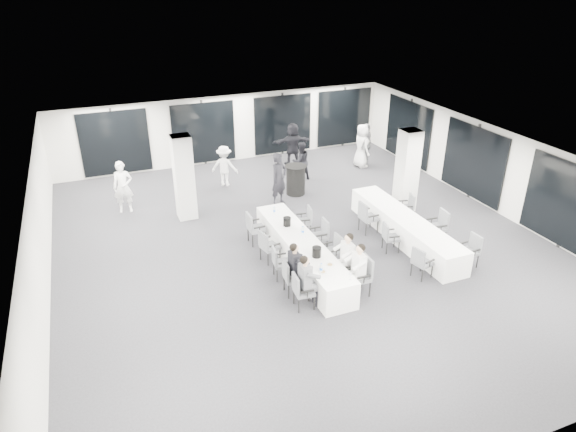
# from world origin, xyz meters

# --- Properties ---
(room) EXTENTS (14.04, 16.04, 2.84)m
(room) POSITION_xyz_m (0.89, 1.11, 1.39)
(room) COLOR #24242A
(room) RESTS_ON ground
(column_left) EXTENTS (0.60, 0.60, 2.80)m
(column_left) POSITION_xyz_m (-2.80, 3.20, 1.40)
(column_left) COLOR silver
(column_left) RESTS_ON floor
(column_right) EXTENTS (0.60, 0.60, 2.80)m
(column_right) POSITION_xyz_m (4.20, 1.00, 1.40)
(column_right) COLOR silver
(column_right) RESTS_ON floor
(banquet_table_main) EXTENTS (0.90, 5.00, 0.75)m
(banquet_table_main) POSITION_xyz_m (-0.48, -1.00, 0.38)
(banquet_table_main) COLOR white
(banquet_table_main) RESTS_ON floor
(banquet_table_side) EXTENTS (0.90, 5.00, 0.75)m
(banquet_table_side) POSITION_xyz_m (2.98, -0.86, 0.38)
(banquet_table_side) COLOR white
(banquet_table_side) RESTS_ON floor
(cocktail_table) EXTENTS (0.78, 0.78, 1.08)m
(cocktail_table) POSITION_xyz_m (1.29, 3.62, 0.55)
(cocktail_table) COLOR black
(cocktail_table) RESTS_ON floor
(chair_main_left_near) EXTENTS (0.51, 0.56, 0.93)m
(chair_main_left_near) POSITION_xyz_m (-1.31, -2.87, 0.53)
(chair_main_left_near) COLOR #4F5257
(chair_main_left_near) RESTS_ON floor
(chair_main_left_second) EXTENTS (0.51, 0.56, 0.94)m
(chair_main_left_second) POSITION_xyz_m (-1.32, -2.23, 0.54)
(chair_main_left_second) COLOR #4F5257
(chair_main_left_second) RESTS_ON floor
(chair_main_left_mid) EXTENTS (0.51, 0.55, 0.89)m
(chair_main_left_mid) POSITION_xyz_m (-1.31, -1.43, 0.51)
(chair_main_left_mid) COLOR #4F5257
(chair_main_left_mid) RESTS_ON floor
(chair_main_left_fourth) EXTENTS (0.57, 0.60, 0.95)m
(chair_main_left_fourth) POSITION_xyz_m (-1.31, -0.53, 0.54)
(chair_main_left_fourth) COLOR #4F5257
(chair_main_left_fourth) RESTS_ON floor
(chair_main_left_far) EXTENTS (0.51, 0.57, 0.99)m
(chair_main_left_far) POSITION_xyz_m (-1.32, 0.63, 0.56)
(chair_main_left_far) COLOR #4F5257
(chair_main_left_far) RESTS_ON floor
(chair_main_right_near) EXTENTS (0.54, 0.60, 1.02)m
(chair_main_right_near) POSITION_xyz_m (0.36, -2.89, 0.58)
(chair_main_right_near) COLOR #4F5257
(chair_main_right_near) RESTS_ON floor
(chair_main_right_second) EXTENTS (0.55, 0.58, 0.92)m
(chair_main_right_second) POSITION_xyz_m (0.35, -2.30, 0.52)
(chair_main_right_second) COLOR #4F5257
(chair_main_right_second) RESTS_ON floor
(chair_main_right_mid) EXTENTS (0.48, 0.53, 0.89)m
(chair_main_right_mid) POSITION_xyz_m (0.34, -1.37, 0.51)
(chair_main_right_mid) COLOR #4F5257
(chair_main_right_mid) RESTS_ON floor
(chair_main_right_fourth) EXTENTS (0.51, 0.56, 0.96)m
(chair_main_right_fourth) POSITION_xyz_m (0.35, -0.49, 0.55)
(chair_main_right_fourth) COLOR #4F5257
(chair_main_right_fourth) RESTS_ON floor
(chair_main_right_far) EXTENTS (0.53, 0.56, 0.90)m
(chair_main_right_far) POSITION_xyz_m (0.34, 0.60, 0.52)
(chair_main_right_far) COLOR #4F5257
(chair_main_right_far) RESTS_ON floor
(chair_side_left_near) EXTENTS (0.55, 0.57, 0.90)m
(chair_side_left_near) POSITION_xyz_m (2.16, -2.83, 0.51)
(chair_side_left_near) COLOR #4F5257
(chair_side_left_near) RESTS_ON floor
(chair_side_left_mid) EXTENTS (0.53, 0.55, 0.88)m
(chair_side_left_mid) POSITION_xyz_m (2.16, -1.28, 0.50)
(chair_side_left_mid) COLOR #4F5257
(chair_side_left_mid) RESTS_ON floor
(chair_side_left_far) EXTENTS (0.52, 0.58, 1.01)m
(chair_side_left_far) POSITION_xyz_m (2.15, 0.00, 0.57)
(chair_side_left_far) COLOR #4F5257
(chair_side_left_far) RESTS_ON floor
(chair_side_right_near) EXTENTS (0.48, 0.54, 0.93)m
(chair_side_right_near) POSITION_xyz_m (3.82, -2.82, 0.53)
(chair_side_right_near) COLOR #4F5257
(chair_side_right_near) RESTS_ON floor
(chair_side_right_mid) EXTENTS (0.57, 0.62, 1.02)m
(chair_side_right_mid) POSITION_xyz_m (3.82, -1.37, 0.58)
(chair_side_right_mid) COLOR #4F5257
(chair_side_right_mid) RESTS_ON floor
(chair_side_right_far) EXTENTS (0.55, 0.58, 0.91)m
(chair_side_right_far) POSITION_xyz_m (3.81, 0.24, 0.52)
(chair_side_right_far) COLOR #4F5257
(chair_side_right_far) RESTS_ON floor
(seated_guest_a) EXTENTS (0.50, 0.38, 1.44)m
(seated_guest_a) POSITION_xyz_m (-1.15, -2.88, 0.81)
(seated_guest_a) COLOR #5B5D63
(seated_guest_a) RESTS_ON floor
(seated_guest_b) EXTENTS (0.50, 0.38, 1.44)m
(seated_guest_b) POSITION_xyz_m (-1.15, -2.24, 0.81)
(seated_guest_b) COLOR black
(seated_guest_b) RESTS_ON floor
(seated_guest_c) EXTENTS (0.50, 0.38, 1.44)m
(seated_guest_c) POSITION_xyz_m (0.18, -2.88, 0.81)
(seated_guest_c) COLOR silver
(seated_guest_c) RESTS_ON floor
(seated_guest_d) EXTENTS (0.50, 0.38, 1.44)m
(seated_guest_d) POSITION_xyz_m (0.18, -2.28, 0.81)
(seated_guest_d) COLOR silver
(seated_guest_d) RESTS_ON floor
(standing_guest_a) EXTENTS (0.96, 0.89, 2.11)m
(standing_guest_a) POSITION_xyz_m (0.40, 3.01, 1.05)
(standing_guest_a) COLOR black
(standing_guest_a) RESTS_ON floor
(standing_guest_b) EXTENTS (0.85, 0.55, 1.71)m
(standing_guest_b) POSITION_xyz_m (2.03, 4.86, 0.85)
(standing_guest_b) COLOR black
(standing_guest_b) RESTS_ON floor
(standing_guest_c) EXTENTS (1.27, 1.07, 1.76)m
(standing_guest_c) POSITION_xyz_m (-0.87, 5.37, 0.88)
(standing_guest_c) COLOR silver
(standing_guest_c) RESTS_ON floor
(standing_guest_d) EXTENTS (1.33, 1.29, 2.02)m
(standing_guest_d) POSITION_xyz_m (5.15, 5.30, 1.01)
(standing_guest_d) COLOR #5B5D63
(standing_guest_d) RESTS_ON floor
(standing_guest_e) EXTENTS (0.61, 0.99, 2.02)m
(standing_guest_e) POSITION_xyz_m (4.91, 5.24, 1.01)
(standing_guest_e) COLOR silver
(standing_guest_e) RESTS_ON floor
(standing_guest_f) EXTENTS (1.90, 0.89, 2.01)m
(standing_guest_f) POSITION_xyz_m (2.39, 6.57, 1.00)
(standing_guest_f) COLOR black
(standing_guest_f) RESTS_ON floor
(standing_guest_g) EXTENTS (0.81, 0.70, 2.01)m
(standing_guest_g) POSITION_xyz_m (-4.63, 4.41, 1.01)
(standing_guest_g) COLOR silver
(standing_guest_g) RESTS_ON floor
(ice_bucket_near) EXTENTS (0.24, 0.24, 0.27)m
(ice_bucket_near) POSITION_xyz_m (-0.48, -1.95, 0.89)
(ice_bucket_near) COLOR black
(ice_bucket_near) RESTS_ON banquet_table_main
(ice_bucket_far) EXTENTS (0.23, 0.23, 0.26)m
(ice_bucket_far) POSITION_xyz_m (-0.52, -0.02, 0.88)
(ice_bucket_far) COLOR black
(ice_bucket_far) RESTS_ON banquet_table_main
(water_bottle_a) EXTENTS (0.08, 0.08, 0.24)m
(water_bottle_a) POSITION_xyz_m (-0.69, -2.68, 0.87)
(water_bottle_a) COLOR silver
(water_bottle_a) RESTS_ON banquet_table_main
(water_bottle_b) EXTENTS (0.07, 0.07, 0.24)m
(water_bottle_b) POSITION_xyz_m (-0.31, -0.68, 0.87)
(water_bottle_b) COLOR silver
(water_bottle_b) RESTS_ON banquet_table_main
(water_bottle_c) EXTENTS (0.06, 0.06, 0.20)m
(water_bottle_c) POSITION_xyz_m (-0.56, 0.90, 0.85)
(water_bottle_c) COLOR silver
(water_bottle_c) RESTS_ON banquet_table_main
(plate_a) EXTENTS (0.22, 0.22, 0.03)m
(plate_a) POSITION_xyz_m (-0.66, -2.70, 0.76)
(plate_a) COLOR white
(plate_a) RESTS_ON banquet_table_main
(plate_b) EXTENTS (0.22, 0.22, 0.03)m
(plate_b) POSITION_xyz_m (-0.34, -2.46, 0.76)
(plate_b) COLOR white
(plate_b) RESTS_ON banquet_table_main
(plate_c) EXTENTS (0.18, 0.18, 0.03)m
(plate_c) POSITION_xyz_m (-0.40, -1.64, 0.76)
(plate_c) COLOR white
(plate_c) RESTS_ON banquet_table_main
(wine_glass) EXTENTS (0.07, 0.07, 0.18)m
(wine_glass) POSITION_xyz_m (-0.19, -3.24, 0.89)
(wine_glass) COLOR silver
(wine_glass) RESTS_ON banquet_table_main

